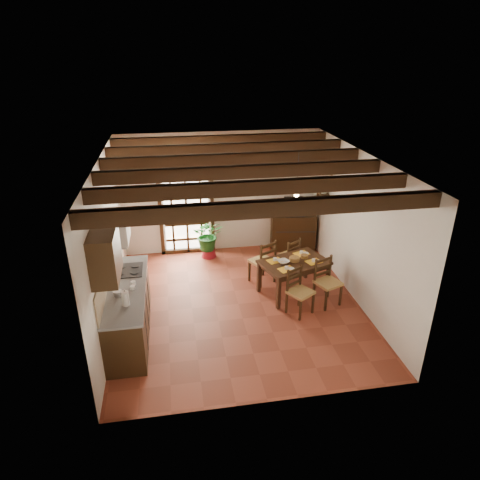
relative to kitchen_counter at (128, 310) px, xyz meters
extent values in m
plane|color=brown|center=(1.96, 0.60, -0.47)|extent=(5.00, 5.00, 0.00)
cube|color=silver|center=(1.96, 3.10, 0.93)|extent=(4.50, 0.02, 2.80)
cube|color=silver|center=(1.96, -1.90, 0.93)|extent=(4.50, 0.02, 2.80)
cube|color=silver|center=(-0.29, 0.60, 0.93)|extent=(0.02, 5.00, 2.80)
cube|color=silver|center=(4.21, 0.60, 0.93)|extent=(0.02, 5.00, 2.80)
cube|color=white|center=(1.96, 0.60, 2.33)|extent=(4.50, 5.00, 0.02)
cube|color=black|center=(1.96, -1.50, 2.22)|extent=(4.50, 0.14, 0.20)
cube|color=black|center=(1.96, -0.66, 2.22)|extent=(4.50, 0.14, 0.20)
cube|color=black|center=(1.96, 0.18, 2.22)|extent=(4.50, 0.14, 0.20)
cube|color=black|center=(1.96, 1.02, 2.22)|extent=(4.50, 0.14, 0.20)
cube|color=black|center=(1.96, 1.86, 2.22)|extent=(4.50, 0.14, 0.20)
cube|color=black|center=(1.96, 2.70, 2.22)|extent=(4.50, 0.14, 0.20)
cube|color=white|center=(1.16, 3.09, 0.63)|extent=(1.01, 0.02, 2.11)
cube|color=black|center=(1.16, 3.04, 1.77)|extent=(1.26, 0.10, 0.08)
cube|color=black|center=(0.57, 3.04, 0.63)|extent=(0.08, 0.10, 2.28)
cube|color=black|center=(1.75, 3.04, 0.63)|extent=(0.08, 0.10, 2.28)
cube|color=black|center=(1.16, 3.02, 0.63)|extent=(1.01, 0.03, 2.02)
cube|color=black|center=(0.01, 0.00, -0.03)|extent=(0.60, 2.20, 0.88)
cube|color=slate|center=(0.01, 0.00, 0.43)|extent=(0.64, 2.25, 0.04)
cube|color=tan|center=(-0.28, 0.00, 0.66)|extent=(0.02, 2.20, 0.50)
cube|color=black|center=(-0.12, -0.70, 1.38)|extent=(0.35, 0.80, 0.70)
cube|color=white|center=(-0.09, 0.55, 1.28)|extent=(0.38, 0.60, 0.50)
cube|color=silver|center=(-0.09, 0.55, 1.01)|extent=(0.32, 0.55, 0.04)
cube|color=black|center=(0.01, 0.55, 0.45)|extent=(0.50, 0.55, 0.02)
cylinder|color=white|center=(0.06, -0.55, 0.56)|extent=(0.11, 0.11, 0.24)
cylinder|color=silver|center=(-0.09, -0.25, 0.48)|extent=(0.14, 0.14, 0.10)
cube|color=#311C10|center=(3.09, 0.85, 0.19)|extent=(1.46, 1.18, 0.05)
cube|color=#311C10|center=(3.09, 0.85, 0.12)|extent=(1.31, 1.06, 0.09)
cube|color=#311C10|center=(3.52, 1.37, -0.15)|extent=(0.08, 0.08, 0.64)
cube|color=#311C10|center=(2.43, 0.99, -0.15)|extent=(0.08, 0.08, 0.64)
cube|color=#311C10|center=(3.75, 0.71, -0.15)|extent=(0.08, 0.08, 0.64)
cube|color=#311C10|center=(2.66, 0.33, -0.15)|extent=(0.08, 0.08, 0.64)
cube|color=tan|center=(3.01, 0.12, -0.04)|extent=(0.55, 0.54, 0.05)
cube|color=black|center=(2.92, 0.26, 0.18)|extent=(0.36, 0.24, 0.44)
cube|color=black|center=(3.01, 0.12, -0.26)|extent=(0.52, 0.52, 0.43)
cube|color=tan|center=(3.61, 0.33, -0.02)|extent=(0.54, 0.53, 0.05)
cube|color=black|center=(3.54, 0.49, 0.21)|extent=(0.41, 0.19, 0.46)
cube|color=black|center=(3.61, 0.33, -0.25)|extent=(0.52, 0.50, 0.45)
cube|color=tan|center=(2.58, 1.37, 0.00)|extent=(0.58, 0.58, 0.05)
cube|color=black|center=(2.66, 1.21, 0.24)|extent=(0.40, 0.24, 0.48)
cube|color=black|center=(2.58, 1.37, -0.24)|extent=(0.56, 0.55, 0.47)
cube|color=tan|center=(3.17, 1.58, -0.05)|extent=(0.53, 0.53, 0.05)
cube|color=black|center=(3.26, 1.44, 0.17)|extent=(0.36, 0.23, 0.43)
cube|color=black|center=(3.17, 1.58, -0.26)|extent=(0.51, 0.50, 0.42)
cube|color=yellow|center=(2.78, 0.65, 0.15)|extent=(0.29, 0.22, 0.01)
cube|color=yellow|center=(3.41, 0.65, 0.15)|extent=(0.29, 0.22, 0.01)
cube|color=yellow|center=(2.78, 1.05, 0.15)|extent=(0.29, 0.22, 0.01)
cube|color=yellow|center=(3.41, 1.05, 0.15)|extent=(0.29, 0.22, 0.01)
cylinder|color=olive|center=(3.09, 0.85, 0.20)|extent=(0.20, 0.20, 0.08)
imported|color=white|center=(2.86, 0.82, 0.24)|extent=(0.27, 0.27, 0.05)
cube|color=black|center=(3.64, 2.83, -0.04)|extent=(1.09, 0.61, 0.88)
cube|color=black|center=(3.64, 2.83, 0.59)|extent=(0.48, 0.44, 0.38)
cube|color=black|center=(3.64, 2.63, 0.59)|extent=(0.35, 0.06, 0.28)
cube|color=white|center=(3.46, 3.08, 1.28)|extent=(0.25, 0.03, 0.32)
cone|color=maroon|center=(1.61, 2.70, -0.36)|extent=(0.35, 0.35, 0.21)
imported|color=#144C19|center=(1.61, 2.70, 0.10)|extent=(1.78, 1.55, 1.92)
cube|color=black|center=(4.10, 2.20, 1.08)|extent=(0.20, 0.42, 0.03)
cube|color=black|center=(4.10, 2.03, 0.99)|extent=(0.18, 0.03, 0.18)
cube|color=black|center=(4.10, 2.37, 0.99)|extent=(0.18, 0.03, 0.18)
imported|color=#B2BFB2|center=(4.10, 2.20, 1.18)|extent=(0.15, 0.15, 0.15)
sphere|color=yellow|center=(4.10, 2.20, 1.39)|extent=(0.14, 0.14, 0.14)
cylinder|color=#144C19|center=(4.10, 2.20, 1.24)|extent=(0.01, 0.01, 0.28)
cube|color=brown|center=(4.18, 2.20, 1.58)|extent=(0.03, 0.32, 0.32)
cube|color=#C3B292|center=(4.17, 2.20, 1.58)|extent=(0.01, 0.26, 0.26)
cylinder|color=black|center=(3.09, 0.95, 1.98)|extent=(0.01, 0.01, 0.70)
cone|color=#F7E8C7|center=(3.09, 0.95, 1.61)|extent=(0.36, 0.36, 0.14)
sphere|color=#FFD88C|center=(3.09, 0.95, 1.53)|extent=(0.09, 0.09, 0.09)
camera|label=1|loc=(0.84, -6.21, 3.99)|focal=32.00mm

